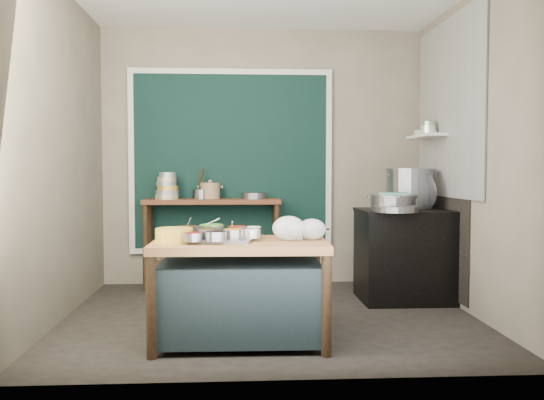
{
  "coord_description": "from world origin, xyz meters",
  "views": [
    {
      "loc": [
        -0.27,
        -4.87,
        1.26
      ],
      "look_at": [
        0.03,
        0.25,
        0.99
      ],
      "focal_mm": 38.0,
      "sensor_mm": 36.0,
      "label": 1
    }
  ],
  "objects": [
    {
      "name": "utensil_cup",
      "position": [
        -0.67,
        1.29,
        1.0
      ],
      "size": [
        0.19,
        0.19,
        0.1
      ],
      "primitive_type": "cylinder",
      "rotation": [
        0.0,
        0.0,
        -0.18
      ],
      "color": "gray",
      "rests_on": "back_counter"
    },
    {
      "name": "curtain_frame",
      "position": [
        -0.35,
        1.46,
        1.35
      ],
      "size": [
        2.22,
        0.03,
        2.02
      ],
      "primitive_type": null,
      "color": "beige",
      "rests_on": "back_wall"
    },
    {
      "name": "wall_shelf",
      "position": [
        1.63,
        0.85,
        1.6
      ],
      "size": [
        0.22,
        0.7,
        0.03
      ],
      "primitive_type": "cube",
      "color": "beige",
      "rests_on": "right_wall"
    },
    {
      "name": "curtain_panel",
      "position": [
        -0.35,
        1.47,
        1.35
      ],
      "size": [
        2.1,
        0.02,
        1.9
      ],
      "primitive_type": "cube",
      "color": "black",
      "rests_on": "back_wall"
    },
    {
      "name": "shelf_bowl_stack",
      "position": [
        1.63,
        0.8,
        1.67
      ],
      "size": [
        0.16,
        0.16,
        0.13
      ],
      "color": "silver",
      "rests_on": "wall_shelf"
    },
    {
      "name": "saucepan",
      "position": [
        0.16,
        -0.63,
        0.81
      ],
      "size": [
        0.26,
        0.26,
        0.12
      ],
      "primitive_type": null,
      "rotation": [
        0.0,
        0.0,
        -0.21
      ],
      "color": "gray",
      "rests_on": "prep_table"
    },
    {
      "name": "condiment_bowls",
      "position": [
        -0.45,
        -0.71,
        0.81
      ],
      "size": [
        0.65,
        0.52,
        0.08
      ],
      "color": "gray",
      "rests_on": "condiment_tray"
    },
    {
      "name": "right_wall",
      "position": [
        1.76,
        0.0,
        1.4
      ],
      "size": [
        0.02,
        3.0,
        2.8
      ],
      "primitive_type": "cube",
      "color": "gray",
      "rests_on": "floor"
    },
    {
      "name": "tile_panel",
      "position": [
        1.74,
        0.55,
        1.85
      ],
      "size": [
        0.02,
        1.7,
        1.7
      ],
      "primitive_type": "cube",
      "color": "#B2B2AA",
      "rests_on": "right_wall"
    },
    {
      "name": "shelf_bowl_green",
      "position": [
        1.63,
        1.03,
        1.64
      ],
      "size": [
        0.16,
        0.16,
        0.05
      ],
      "primitive_type": "cylinder",
      "rotation": [
        0.0,
        0.0,
        0.12
      ],
      "color": "gray",
      "rests_on": "wall_shelf"
    },
    {
      "name": "steamer",
      "position": [
        1.19,
        0.47,
        0.95
      ],
      "size": [
        0.5,
        0.5,
        0.15
      ],
      "primitive_type": null,
      "rotation": [
        0.0,
        0.0,
        -0.13
      ],
      "color": "gray",
      "rests_on": "stove_top"
    },
    {
      "name": "plastic_bag_a",
      "position": [
        0.09,
        -0.75,
        0.84
      ],
      "size": [
        0.29,
        0.27,
        0.18
      ],
      "primitive_type": "ellipsoid",
      "rotation": [
        0.0,
        0.0,
        -0.37
      ],
      "color": "white",
      "rests_on": "prep_table"
    },
    {
      "name": "floor",
      "position": [
        0.0,
        0.0,
        -0.01
      ],
      "size": [
        3.5,
        3.0,
        0.02
      ],
      "primitive_type": "cube",
      "color": "#2A2520",
      "rests_on": "ground"
    },
    {
      "name": "bowl_stack",
      "position": [
        -1.02,
        1.26,
        1.07
      ],
      "size": [
        0.25,
        0.25,
        0.28
      ],
      "color": "tan",
      "rests_on": "back_counter"
    },
    {
      "name": "shallow_pan",
      "position": [
        1.15,
        0.25,
        0.91
      ],
      "size": [
        0.48,
        0.48,
        0.05
      ],
      "primitive_type": "cylinder",
      "rotation": [
        0.0,
        0.0,
        -0.17
      ],
      "color": "gray",
      "rests_on": "stove_top"
    },
    {
      "name": "soot_patch",
      "position": [
        1.74,
        0.65,
        0.7
      ],
      "size": [
        0.01,
        1.3,
        1.3
      ],
      "primitive_type": "cube",
      "color": "black",
      "rests_on": "right_wall"
    },
    {
      "name": "plastic_bag_b",
      "position": [
        0.26,
        -0.72,
        0.83
      ],
      "size": [
        0.25,
        0.23,
        0.15
      ],
      "primitive_type": "ellipsoid",
      "rotation": [
        0.0,
        0.0,
        -0.33
      ],
      "color": "white",
      "rests_on": "prep_table"
    },
    {
      "name": "wide_bowl",
      "position": [
        -0.1,
        1.27,
        0.98
      ],
      "size": [
        0.27,
        0.27,
        0.07
      ],
      "primitive_type": "cylinder",
      "rotation": [
        0.0,
        0.0,
        -0.01
      ],
      "color": "gray",
      "rests_on": "back_counter"
    },
    {
      "name": "left_wall",
      "position": [
        -1.76,
        0.0,
        1.4
      ],
      "size": [
        0.02,
        3.0,
        2.8
      ],
      "primitive_type": "cube",
      "color": "gray",
      "rests_on": "floor"
    },
    {
      "name": "condiment_tray",
      "position": [
        -0.42,
        -0.73,
        0.76
      ],
      "size": [
        0.58,
        0.46,
        0.02
      ],
      "primitive_type": "cube",
      "rotation": [
        0.0,
        0.0,
        -0.19
      ],
      "color": "gray",
      "rests_on": "prep_table"
    },
    {
      "name": "pot_lid",
      "position": [
        1.54,
        0.63,
        1.07
      ],
      "size": [
        0.2,
        0.4,
        0.38
      ],
      "primitive_type": "cylinder",
      "rotation": [
        0.0,
        1.36,
        0.27
      ],
      "color": "gray",
      "rests_on": "stove_top"
    },
    {
      "name": "stove_top",
      "position": [
        1.35,
        0.55,
        0.86
      ],
      "size": [
        0.92,
        0.69,
        0.03
      ],
      "primitive_type": "cube",
      "color": "black",
      "rests_on": "stove_block"
    },
    {
      "name": "stock_pot",
      "position": [
        1.44,
        0.75,
        1.08
      ],
      "size": [
        0.62,
        0.62,
        0.39
      ],
      "primitive_type": null,
      "rotation": [
        0.0,
        0.0,
        0.26
      ],
      "color": "gray",
      "rests_on": "stove_top"
    },
    {
      "name": "ceramic_crock",
      "position": [
        -0.57,
        1.32,
        1.03
      ],
      "size": [
        0.23,
        0.23,
        0.15
      ],
      "primitive_type": null,
      "rotation": [
        0.0,
        0.0,
        -0.02
      ],
      "color": "#9B7654",
      "rests_on": "back_counter"
    },
    {
      "name": "yellow_basin",
      "position": [
        -0.72,
        -0.81,
        0.8
      ],
      "size": [
        0.34,
        0.34,
        0.1
      ],
      "primitive_type": "cylinder",
      "rotation": [
        0.0,
        0.0,
        -0.36
      ],
      "color": "#C1893D",
      "rests_on": "prep_table"
    },
    {
      "name": "stove_block",
      "position": [
        1.35,
        0.55,
        0.42
      ],
      "size": [
        0.9,
        0.68,
        0.85
      ],
      "primitive_type": "cube",
      "color": "black",
      "rests_on": "floor"
    },
    {
      "name": "prep_table",
      "position": [
        -0.26,
        -0.75,
        0.38
      ],
      "size": [
        1.26,
        0.74,
        0.75
      ],
      "primitive_type": "cube",
      "rotation": [
        0.0,
        0.0,
        -0.02
      ],
      "color": "olive",
      "rests_on": "floor"
    },
    {
      "name": "back_wall",
      "position": [
        0.0,
        1.51,
        1.4
      ],
      "size": [
        3.5,
        0.02,
        2.8
      ],
      "primitive_type": "cube",
      "color": "gray",
      "rests_on": "floor"
    },
    {
      "name": "green_cloth",
      "position": [
        1.19,
        0.47,
        1.04
      ],
      "size": [
        0.31,
        0.26,
        0.02
      ],
      "primitive_type": "cube",
      "rotation": [
        0.0,
        0.0,
        -0.21
      ],
      "color": "#508F72",
      "rests_on": "steamer"
    },
    {
      "name": "back_counter",
      "position": [
        -0.55,
        1.28,
        0.47
      ],
      "size": [
        1.45,
        0.4,
        0.95
      ],
      "primitive_type": "cube",
      "color": "#532B17",
      "rests_on": "floor"
    }
  ]
}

